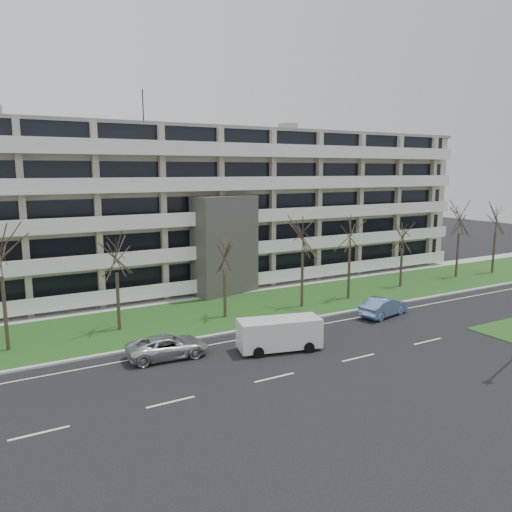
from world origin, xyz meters
TOP-DOWN VIEW (x-y plane):
  - ground at (0.00, 0.00)m, footprint 160.00×160.00m
  - grass_verge at (0.00, 13.00)m, footprint 90.00×10.00m
  - curb at (0.00, 8.00)m, footprint 90.00×0.35m
  - sidewalk at (0.00, 18.50)m, footprint 90.00×2.00m
  - lane_edge_line at (0.00, 6.50)m, footprint 90.00×0.12m
  - apartment_building at (-0.01, 25.32)m, footprint 60.50×15.10m
  - silver_pickup at (-10.09, 5.78)m, footprint 5.10×2.65m
  - blue_sedan at (7.59, 5.85)m, footprint 4.83×2.55m
  - white_van at (-3.41, 3.52)m, footprint 5.55×3.12m
  - tree_2 at (-11.33, 12.48)m, footprint 3.74×3.74m
  - tree_3 at (-3.37, 11.63)m, footprint 3.36×3.36m
  - tree_4 at (3.56, 11.21)m, footprint 4.04×4.04m
  - tree_5 at (8.66, 11.36)m, footprint 4.13×4.13m
  - tree_6 at (16.08, 12.42)m, footprint 3.38×3.38m
  - tree_7 at (24.57, 12.77)m, footprint 4.27×4.27m
  - tree_8 at (29.98, 12.32)m, footprint 4.10×4.10m

SIDE VIEW (x-z plane):
  - ground at x=0.00m, z-range 0.00..0.00m
  - lane_edge_line at x=0.00m, z-range 0.00..0.01m
  - grass_verge at x=0.00m, z-range 0.00..0.06m
  - sidewalk at x=0.00m, z-range 0.00..0.08m
  - curb at x=0.00m, z-range 0.00..0.12m
  - silver_pickup at x=-10.09m, z-range 0.00..1.37m
  - blue_sedan at x=7.59m, z-range 0.00..1.51m
  - white_van at x=-3.41m, z-range 0.20..2.23m
  - tree_3 at x=-3.37m, z-range 1.86..8.59m
  - tree_6 at x=16.08m, z-range 1.87..8.64m
  - tree_2 at x=-11.33m, z-range 2.07..9.55m
  - tree_4 at x=3.56m, z-range 2.24..10.32m
  - tree_8 at x=29.98m, z-range 2.28..10.49m
  - tree_5 at x=8.66m, z-range 2.30..10.56m
  - tree_7 at x=24.57m, z-range 2.37..10.91m
  - apartment_building at x=-0.01m, z-range -1.76..16.99m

